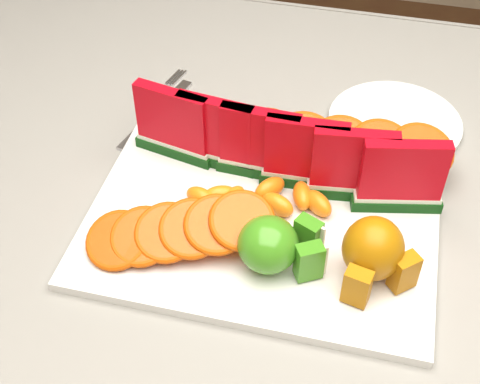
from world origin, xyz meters
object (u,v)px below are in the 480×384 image
Objects in this scene: platter at (262,219)px; apple_cluster at (275,245)px; pear_cluster at (374,252)px; fork at (159,110)px; side_plate at (395,123)px.

apple_cluster is at bearing -68.10° from platter.
apple_cluster is 1.12× the size of pear_cluster.
fork is at bearing 143.81° from pear_cluster.
apple_cluster reaches higher than side_plate.
apple_cluster is 0.32m from fork.
platter reaches higher than side_plate.
side_plate is at bearing 58.04° from platter.
fork is at bearing -171.70° from side_plate.
side_plate is at bearing 69.13° from apple_cluster.
apple_cluster is at bearing -110.87° from side_plate.
apple_cluster is at bearing -174.54° from pear_cluster.
platter is 0.26m from side_plate.
pear_cluster is 0.45× the size of fork.
pear_cluster is at bearing -36.19° from fork.
pear_cluster is 0.39m from fork.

